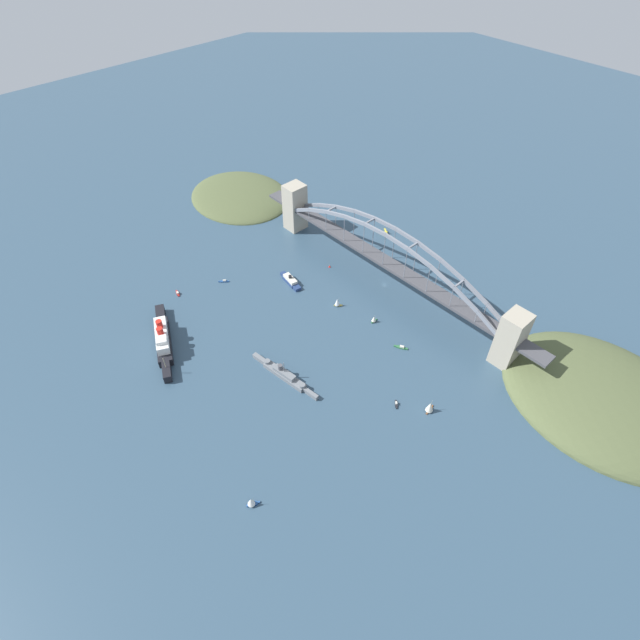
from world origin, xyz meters
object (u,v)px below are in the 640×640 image
Objects in this scene: harbor_arch_bridge at (387,262)px; small_boat_0 at (178,293)px; seaplane_taxiing_near_bridge at (385,233)px; small_boat_3 at (430,407)px; small_boat_2 at (374,319)px; small_boat_6 at (224,281)px; channel_marker_buoy at (330,266)px; small_boat_7 at (401,347)px; naval_cruiser at (284,374)px; small_boat_1 at (396,404)px; small_boat_5 at (337,302)px; small_boat_4 at (251,502)px; harbor_ferry_steamer at (290,280)px; ocean_liner at (163,339)px.

small_boat_0 is (116.22, 145.16, -24.95)m from harbor_arch_bridge.
seaplane_taxiing_near_bridge is 0.95× the size of small_boat_3.
harbor_arch_bridge reaches higher than small_boat_0.
small_boat_3 reaches higher than small_boat_2.
harbor_arch_bridge is 38.62× the size of small_boat_6.
small_boat_0 is 3.10× the size of channel_marker_buoy.
small_boat_7 is (-35.13, 5.50, -2.54)m from small_boat_2.
small_boat_0 is at bearing 15.75° from small_boat_3.
small_boat_1 is (-74.65, -42.97, -2.07)m from naval_cruiser.
harbor_arch_bridge reaches higher than small_boat_2.
small_boat_5 is (35.01, 8.65, 0.85)m from small_boat_2.
small_boat_2 is 0.86× the size of small_boat_4.
small_boat_4 is at bearing 116.50° from seaplane_taxiing_near_bridge.
harbor_arch_bridge is 148.60m from small_boat_6.
small_boat_3 is at bearing 173.86° from harbor_ferry_steamer.
harbor_arch_bridge is 37.43× the size of small_boat_4.
small_boat_0 is at bearing 13.84° from small_boat_1.
harbor_arch_bridge is at bearing -134.01° from small_boat_6.
harbor_arch_bridge is 4.80× the size of naval_cruiser.
small_boat_7 is (-70.14, -3.14, -3.39)m from small_boat_5.
small_boat_5 is (-107.56, -93.59, 3.41)m from small_boat_0.
naval_cruiser is 109.82m from harbor_ferry_steamer.
channel_marker_buoy is (-0.33, 78.05, -0.77)m from seaplane_taxiing_near_bridge.
harbor_arch_bridge is 50.56× the size of small_boat_1.
small_boat_1 is 0.58× the size of small_boat_7.
naval_cruiser is 7.17× the size of small_boat_5.
harbor_arch_bridge is 82.13m from small_boat_7.
small_boat_0 is at bearing 70.06° from small_boat_6.
small_boat_5 reaches higher than seaplane_taxiing_near_bridge.
small_boat_3 is (-185.56, -105.17, -1.27)m from ocean_liner.
small_boat_3 reaches higher than small_boat_7.
small_boat_1 is (-147.39, 151.49, -1.07)m from seaplane_taxiing_near_bridge.
small_boat_4 is at bearing 169.05° from ocean_liner.
seaplane_taxiing_near_bridge is at bearing -89.75° from channel_marker_buoy.
naval_cruiser is 89.41m from small_boat_5.
small_boat_6 is (197.00, 12.27, -0.02)m from small_boat_1.
small_boat_5 is at bearing -169.27° from harbor_ferry_steamer.
small_boat_1 is (-166.12, -92.14, -5.51)m from ocean_liner.
small_boat_7 is at bearing -52.93° from small_boat_1.
harbor_ferry_steamer is 3.52× the size of small_boat_4.
harbor_arch_bridge is 139.49m from naval_cruiser.
naval_cruiser is at bearing 64.98° from small_boat_7.
small_boat_1 is 122.69m from small_boat_4.
harbor_arch_bridge is at bearing -134.33° from harbor_ferry_steamer.
small_boat_2 is at bearing -93.55° from naval_cruiser.
small_boat_0 is at bearing 35.64° from small_boat_2.
ocean_liner is 244.38m from seaplane_taxiing_near_bridge.
harbor_arch_bridge reaches higher than small_boat_7.
small_boat_7 is (-177.70, -96.73, 0.02)m from small_boat_0.
small_boat_1 is (-155.07, 31.81, -1.61)m from harbor_ferry_steamer.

